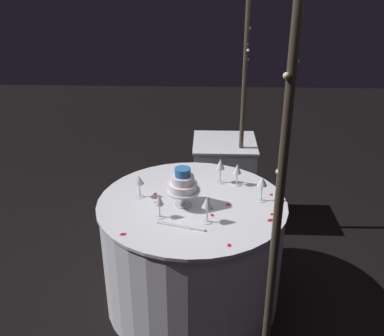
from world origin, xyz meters
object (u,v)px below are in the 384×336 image
object	(u,v)px
main_table	(192,252)
wine_glass_1	(159,201)
wine_glass_4	(207,203)
cake_knife	(184,227)
wine_glass_3	(262,183)
side_table	(223,181)
tiered_cake	(183,184)
wine_glass_0	(237,170)
decorative_arch	(258,96)
wine_glass_2	(220,165)
wine_glass_5	(139,181)

from	to	relation	value
main_table	wine_glass_1	bearing A→B (deg)	-42.99
wine_glass_4	cake_knife	world-z (taller)	wine_glass_4
main_table	wine_glass_3	xyz separation A→B (m)	(-0.03, 0.44, 0.52)
wine_glass_1	side_table	bearing A→B (deg)	161.37
wine_glass_1	wine_glass_4	size ratio (longest dim) A/B	0.88
tiered_cake	wine_glass_0	size ratio (longest dim) A/B	1.59
main_table	wine_glass_1	world-z (taller)	wine_glass_1
wine_glass_0	wine_glass_4	size ratio (longest dim) A/B	0.93
decorative_arch	side_table	xyz separation A→B (m)	(-1.08, -0.13, -1.09)
main_table	wine_glass_0	bearing A→B (deg)	129.28
side_table	wine_glass_2	distance (m)	0.96
main_table	wine_glass_1	size ratio (longest dim) A/B	8.03
wine_glass_2	wine_glass_5	size ratio (longest dim) A/B	1.18
wine_glass_2	cake_knife	bearing A→B (deg)	-20.84
side_table	wine_glass_5	bearing A→B (deg)	-29.74
wine_glass_1	wine_glass_3	size ratio (longest dim) A/B	0.90
wine_glass_4	wine_glass_5	xyz separation A→B (m)	(-0.29, -0.44, -0.01)
wine_glass_4	wine_glass_2	bearing A→B (deg)	170.50
side_table	wine_glass_4	bearing A→B (deg)	-6.32
decorative_arch	cake_knife	xyz separation A→B (m)	(0.31, -0.41, -0.69)
side_table	tiered_cake	distance (m)	1.28
wine_glass_5	cake_knife	size ratio (longest dim) A/B	0.53
decorative_arch	cake_knife	distance (m)	0.86
decorative_arch	wine_glass_0	bearing A→B (deg)	-162.58
wine_glass_1	wine_glass_5	xyz separation A→B (m)	(-0.25, -0.16, 0.01)
decorative_arch	wine_glass_1	xyz separation A→B (m)	(0.20, -0.56, -0.59)
wine_glass_2	wine_glass_4	bearing A→B (deg)	-9.50
wine_glass_2	wine_glass_3	world-z (taller)	wine_glass_2
wine_glass_1	cake_knife	distance (m)	0.21
wine_glass_1	tiered_cake	bearing A→B (deg)	139.45
tiered_cake	wine_glass_4	world-z (taller)	tiered_cake
wine_glass_3	cake_knife	world-z (taller)	wine_glass_3
decorative_arch	wine_glass_5	size ratio (longest dim) A/B	15.10
tiered_cake	wine_glass_4	distance (m)	0.25
decorative_arch	main_table	bearing A→B (deg)	-89.85
main_table	wine_glass_1	xyz separation A→B (m)	(0.20, -0.19, 0.50)
main_table	side_table	xyz separation A→B (m)	(-1.08, 0.24, -0.00)
tiered_cake	wine_glass_3	size ratio (longest dim) A/B	1.52
decorative_arch	side_table	world-z (taller)	decorative_arch
tiered_cake	wine_glass_5	world-z (taller)	tiered_cake
wine_glass_0	main_table	bearing A→B (deg)	-50.72
side_table	wine_glass_4	xyz separation A→B (m)	(1.32, -0.15, 0.52)
side_table	cake_knife	size ratio (longest dim) A/B	2.69
tiered_cake	side_table	bearing A→B (deg)	165.08
decorative_arch	wine_glass_0	distance (m)	0.63
wine_glass_3	tiered_cake	bearing A→B (deg)	-81.69
decorative_arch	cake_knife	size ratio (longest dim) A/B	7.94
main_table	tiered_cake	bearing A→B (deg)	-49.78
wine_glass_3	wine_glass_0	bearing A→B (deg)	-146.50
tiered_cake	wine_glass_4	size ratio (longest dim) A/B	1.47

